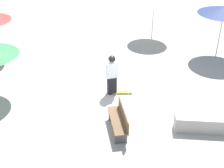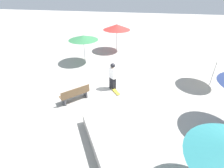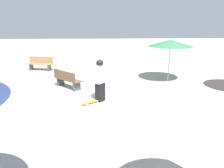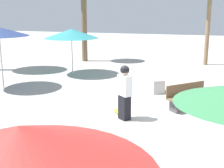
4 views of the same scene
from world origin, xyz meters
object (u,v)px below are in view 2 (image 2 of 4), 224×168
at_px(concrete_ledge, 97,142).
at_px(shade_umbrella_cream, 220,53).
at_px(bench_near, 75,94).
at_px(shade_umbrella_green, 83,38).
at_px(skater_main, 113,76).
at_px(shade_umbrella_red, 117,27).
at_px(skateboard, 116,91).

bearing_deg(concrete_ledge, shade_umbrella_cream, -45.09).
bearing_deg(bench_near, shade_umbrella_green, 56.98).
distance_m(skater_main, bench_near, 2.41).
distance_m(shade_umbrella_cream, shade_umbrella_green, 9.00).
height_order(shade_umbrella_cream, shade_umbrella_green, shade_umbrella_cream).
height_order(shade_umbrella_green, shade_umbrella_red, shade_umbrella_red).
relative_size(shade_umbrella_green, shade_umbrella_red, 0.93).
distance_m(bench_near, shade_umbrella_red, 8.43).
bearing_deg(bench_near, skater_main, -3.54).
distance_m(concrete_ledge, shade_umbrella_green, 8.62).
height_order(skater_main, skateboard, skater_main).
bearing_deg(shade_umbrella_cream, concrete_ledge, 134.91).
distance_m(skateboard, shade_umbrella_green, 5.32).
distance_m(bench_near, shade_umbrella_green, 5.44).
relative_size(skateboard, shade_umbrella_red, 0.32).
bearing_deg(concrete_ledge, shade_umbrella_green, 20.35).
height_order(skateboard, shade_umbrella_green, shade_umbrella_green).
height_order(bench_near, shade_umbrella_green, shade_umbrella_green).
bearing_deg(skateboard, concrete_ledge, -37.27).
xyz_separation_m(bench_near, shade_umbrella_red, (8.18, -1.04, 1.72)).
height_order(concrete_ledge, bench_near, bench_near).
relative_size(shade_umbrella_cream, shade_umbrella_green, 1.01).
relative_size(skater_main, concrete_ledge, 0.58).
distance_m(shade_umbrella_cream, shade_umbrella_red, 8.46).
distance_m(skateboard, bench_near, 2.37).
relative_size(skater_main, shade_umbrella_cream, 0.74).
bearing_deg(skater_main, shade_umbrella_cream, 54.06).
bearing_deg(shade_umbrella_red, skateboard, -172.09).
xyz_separation_m(skater_main, shade_umbrella_green, (3.56, 2.82, 1.08)).
height_order(skateboard, concrete_ledge, concrete_ledge).
height_order(shade_umbrella_cream, shade_umbrella_red, shade_umbrella_red).
relative_size(bench_near, shade_umbrella_cream, 0.64).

